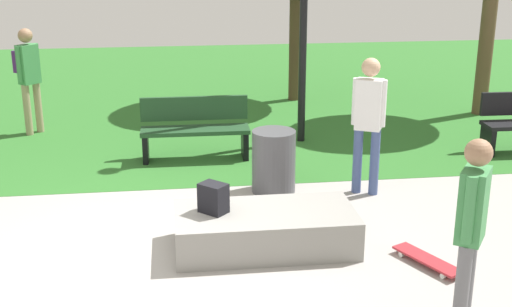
# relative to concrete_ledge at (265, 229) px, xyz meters

# --- Properties ---
(ground_plane) EXTENTS (28.00, 28.00, 0.00)m
(ground_plane) POSITION_rel_concrete_ledge_xyz_m (-1.20, -0.15, -0.21)
(ground_plane) COLOR #9E9993
(grass_lawn) EXTENTS (26.60, 11.98, 0.01)m
(grass_lawn) POSITION_rel_concrete_ledge_xyz_m (-1.20, 7.86, -0.20)
(grass_lawn) COLOR #2D6B28
(grass_lawn) RESTS_ON ground_plane
(concrete_ledge) EXTENTS (1.92, 0.95, 0.42)m
(concrete_ledge) POSITION_rel_concrete_ledge_xyz_m (0.00, 0.00, 0.00)
(concrete_ledge) COLOR gray
(concrete_ledge) RESTS_ON ground_plane
(backpack_on_ledge) EXTENTS (0.34, 0.34, 0.32)m
(backpack_on_ledge) POSITION_rel_concrete_ledge_xyz_m (-0.54, 0.05, 0.37)
(backpack_on_ledge) COLOR black
(backpack_on_ledge) RESTS_ON concrete_ledge
(skater_performing_trick) EXTENTS (0.35, 0.38, 1.69)m
(skater_performing_trick) POSITION_rel_concrete_ledge_xyz_m (1.45, -1.75, 0.78)
(skater_performing_trick) COLOR slate
(skater_performing_trick) RESTS_ON ground_plane
(skater_watching) EXTENTS (0.40, 0.32, 1.77)m
(skater_watching) POSITION_rel_concrete_ledge_xyz_m (1.51, 1.42, 0.84)
(skater_watching) COLOR #3F5184
(skater_watching) RESTS_ON ground_plane
(skateboard_by_ledge) EXTENTS (0.53, 0.81, 0.08)m
(skateboard_by_ledge) POSITION_rel_concrete_ledge_xyz_m (1.58, -0.63, -0.14)
(skateboard_by_ledge) COLOR #A5262D
(skateboard_by_ledge) RESTS_ON ground_plane
(park_bench_near_path) EXTENTS (1.60, 0.48, 0.91)m
(park_bench_near_path) POSITION_rel_concrete_ledge_xyz_m (-0.61, 3.15, 0.27)
(park_bench_near_path) COLOR #1E4223
(park_bench_near_path) RESTS_ON ground_plane
(trash_bin) EXTENTS (0.57, 0.57, 0.82)m
(trash_bin) POSITION_rel_concrete_ledge_xyz_m (0.34, 1.64, 0.20)
(trash_bin) COLOR #4C4C51
(trash_bin) RESTS_ON ground_plane
(pedestrian_with_backpack) EXTENTS (0.45, 0.44, 1.76)m
(pedestrian_with_backpack) POSITION_rel_concrete_ledge_xyz_m (-3.27, 4.83, 0.86)
(pedestrian_with_backpack) COLOR tan
(pedestrian_with_backpack) RESTS_ON ground_plane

